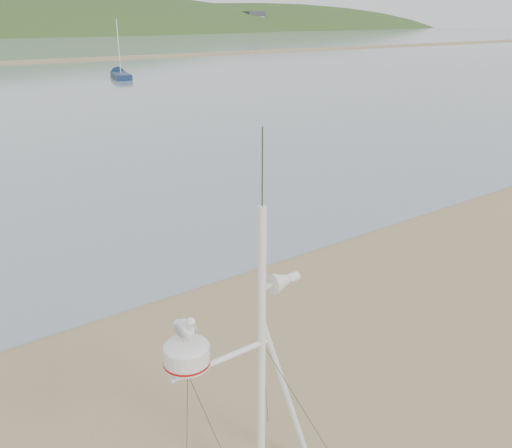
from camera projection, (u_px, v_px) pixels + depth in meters
mast_rig at (260, 424)px, 6.04m from camera, size 1.94×2.07×4.38m
sailboat_blue_far at (119, 74)px, 51.14m from camera, size 2.74×5.76×5.61m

